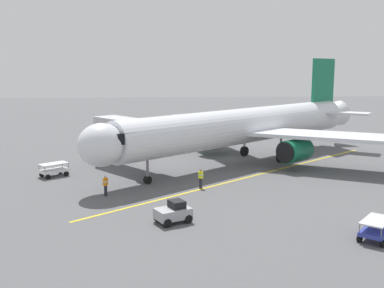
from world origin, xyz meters
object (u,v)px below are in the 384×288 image
Objects in this scene: jet_bridge at (134,134)px; tug_portside at (174,212)px; airplane at (247,126)px; ground_crew_marshaller at (106,185)px; baggage_cart_starboard_side at (54,170)px; baggage_cart_near_nose at (376,229)px; ground_crew_wing_walker at (201,178)px.

tug_portside is (-3.39, 16.32, -3.06)m from jet_bridge.
tug_portside is (8.76, 19.23, -3.30)m from airplane.
airplane is 21.38m from tug_portside.
jet_bridge is at bearing -78.26° from tug_portside.
jet_bridge is 16.95m from tug_portside.
baggage_cart_starboard_side is (5.72, -7.19, -0.23)m from ground_crew_marshaller.
jet_bridge is 3.48× the size of baggage_cart_starboard_side.
baggage_cart_near_nose is at bearing 127.35° from jet_bridge.
ground_crew_marshaller is at bearing 78.51° from jet_bridge.
baggage_cart_near_nose is (-17.48, 10.96, -0.23)m from ground_crew_marshaller.
airplane is 19.90× the size of ground_crew_marshaller.
ground_crew_marshaller is at bearing -32.09° from baggage_cart_near_nose.
ground_crew_wing_walker is at bearing 158.39° from baggage_cart_starboard_side.
baggage_cart_starboard_side is at bearing -21.61° from ground_crew_wing_walker.
baggage_cart_near_nose is 1.05× the size of tug_portside.
airplane is at bearing -166.56° from jet_bridge.
ground_crew_marshaller is 0.60× the size of baggage_cart_near_nose.
ground_crew_marshaller and ground_crew_wing_walker have the same top height.
baggage_cart_near_nose is at bearing 147.91° from ground_crew_marshaller.
airplane reaches higher than jet_bridge.
ground_crew_wing_walker reaches higher than baggage_cart_starboard_side.
ground_crew_wing_walker is (-7.97, -1.77, 0.00)m from ground_crew_marshaller.
jet_bridge reaches higher than tug_portside.
ground_crew_marshaller is (1.92, 9.43, -2.88)m from jet_bridge.
ground_crew_wing_walker is 9.06m from tug_portside.
ground_crew_wing_walker is (6.09, 10.57, -3.12)m from airplane.
ground_crew_marshaller is 0.63× the size of tug_portside.
baggage_cart_starboard_side is at bearing 16.33° from jet_bridge.
tug_portside is 17.89m from baggage_cart_starboard_side.
ground_crew_marshaller is at bearing 41.24° from airplane.
jet_bridge is 3.70× the size of tug_portside.
airplane is at bearing -114.49° from tug_portside.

